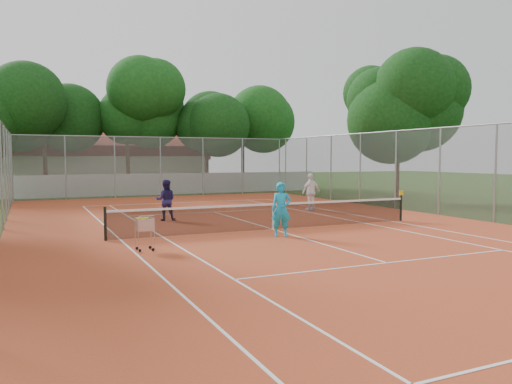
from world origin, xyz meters
name	(u,v)px	position (x,y,z in m)	size (l,w,h in m)	color
ground	(273,230)	(0.00, 0.00, 0.00)	(120.00, 120.00, 0.00)	#19350E
court_pad	(273,230)	(0.00, 0.00, 0.01)	(18.00, 34.00, 0.02)	#B54623
court_lines	(273,229)	(0.00, 0.00, 0.02)	(10.98, 23.78, 0.01)	white
tennis_net	(273,216)	(0.00, 0.00, 0.51)	(11.88, 0.10, 0.98)	black
perimeter_fence	(273,175)	(0.00, 0.00, 2.00)	(18.00, 34.00, 4.00)	slate
boundary_wall	(154,184)	(0.00, 19.00, 0.75)	(26.00, 0.30, 1.50)	silver
clubhouse	(105,162)	(-2.00, 29.00, 2.20)	(16.40, 9.00, 4.40)	beige
tropical_trees	(144,126)	(0.00, 22.00, 5.00)	(29.00, 19.00, 10.00)	black
player_near	(281,209)	(-0.46, -1.54, 0.93)	(0.66, 0.43, 1.81)	#18A0CC
player_far_left	(166,200)	(-2.91, 4.21, 0.87)	(0.83, 0.65, 1.71)	#1D194B
player_far_right	(311,192)	(4.66, 5.10, 0.95)	(1.08, 0.45, 1.85)	white
ball_hopper	(145,233)	(-5.16, -2.25, 0.53)	(0.49, 0.49, 1.02)	silver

